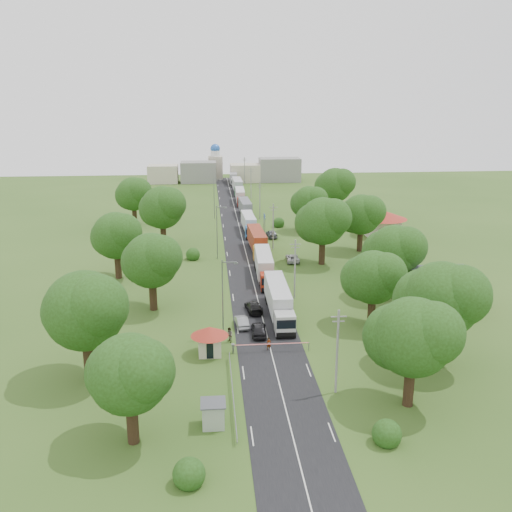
{
  "coord_description": "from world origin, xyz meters",
  "views": [
    {
      "loc": [
        -7.05,
        -86.22,
        29.39
      ],
      "look_at": [
        0.85,
        5.79,
        3.0
      ],
      "focal_mm": 40.0,
      "sensor_mm": 36.0,
      "label": 1
    }
  ],
  "objects": [
    {
      "name": "pole_0",
      "position": [
        5.5,
        -35.0,
        4.68
      ],
      "size": [
        1.6,
        0.24,
        9.0
      ],
      "color": "gray",
      "rests_on": "ground"
    },
    {
      "name": "truck_0",
      "position": [
        2.25,
        -13.82,
        2.25
      ],
      "size": [
        2.73,
        15.29,
        4.24
      ],
      "color": "#B9B9B9",
      "rests_on": "ground"
    },
    {
      "name": "truck_2",
      "position": [
        2.22,
        18.75,
        2.18
      ],
      "size": [
        2.97,
        14.85,
        4.11
      ],
      "color": "orange",
      "rests_on": "ground"
    },
    {
      "name": "truck_6",
      "position": [
        2.16,
        86.81,
        2.19
      ],
      "size": [
        2.73,
        14.9,
        4.13
      ],
      "color": "#246231",
      "rests_on": "ground"
    },
    {
      "name": "pole_2",
      "position": [
        5.5,
        21.0,
        4.68
      ],
      "size": [
        1.6,
        0.24,
        9.0
      ],
      "color": "gray",
      "rests_on": "ground"
    },
    {
      "name": "pole_1",
      "position": [
        5.5,
        -7.0,
        4.68
      ],
      "size": [
        1.6,
        0.24,
        9.0
      ],
      "color": "gray",
      "rests_on": "ground"
    },
    {
      "name": "guard_booth",
      "position": [
        -7.2,
        -25.0,
        2.16
      ],
      "size": [
        4.4,
        4.4,
        3.45
      ],
      "color": "beige",
      "rests_on": "ground"
    },
    {
      "name": "tree_1",
      "position": [
        17.99,
        -29.83,
        7.85
      ],
      "size": [
        9.6,
        9.6,
        12.05
      ],
      "color": "#382616",
      "rests_on": "ground"
    },
    {
      "name": "ground",
      "position": [
        0.0,
        0.0,
        0.0
      ],
      "size": [
        260.0,
        260.0,
        0.0
      ],
      "primitive_type": "plane",
      "color": "#33551C",
      "rests_on": "ground"
    },
    {
      "name": "truck_1",
      "position": [
        1.96,
        2.76,
        2.16
      ],
      "size": [
        2.93,
        14.7,
        4.07
      ],
      "color": "#A52712",
      "rests_on": "ground"
    },
    {
      "name": "kiosk",
      "position": [
        -7.0,
        -40.0,
        1.23
      ],
      "size": [
        2.3,
        2.3,
        2.41
      ],
      "color": "#99A593",
      "rests_on": "ground"
    },
    {
      "name": "boom_barrier",
      "position": [
        -1.36,
        -25.0,
        0.89
      ],
      "size": [
        9.22,
        0.35,
        1.18
      ],
      "color": "slate",
      "rests_on": "ground"
    },
    {
      "name": "tree_8",
      "position": [
        -14.01,
        -41.86,
        6.6
      ],
      "size": [
        8.0,
        8.0,
        10.1
      ],
      "color": "#382616",
      "rests_on": "ground"
    },
    {
      "name": "tree_7",
      "position": [
        23.99,
        50.17,
        7.85
      ],
      "size": [
        9.6,
        9.6,
        12.05
      ],
      "color": "#382616",
      "rests_on": "ground"
    },
    {
      "name": "pole_4",
      "position": [
        5.5,
        77.0,
        4.68
      ],
      "size": [
        1.6,
        0.24,
        9.0
      ],
      "color": "gray",
      "rests_on": "ground"
    },
    {
      "name": "lamp_0",
      "position": [
        -5.35,
        -20.0,
        5.55
      ],
      "size": [
        2.03,
        0.22,
        10.0
      ],
      "color": "slate",
      "rests_on": "ground"
    },
    {
      "name": "car_verge_near",
      "position": [
        8.0,
        11.92,
        0.67
      ],
      "size": [
        2.44,
        4.95,
        1.35
      ],
      "primitive_type": "imported",
      "rotation": [
        0.0,
        0.0,
        3.1
      ],
      "color": "silver",
      "rests_on": "ground"
    },
    {
      "name": "house_cream",
      "position": [
        30.0,
        30.0,
        3.64
      ],
      "size": [
        10.08,
        10.08,
        5.8
      ],
      "color": "beige",
      "rests_on": "ground"
    },
    {
      "name": "info_sign",
      "position": [
        5.2,
        35.0,
        3.0
      ],
      "size": [
        0.12,
        3.1,
        4.1
      ],
      "color": "slate",
      "rests_on": "ground"
    },
    {
      "name": "guard_rail",
      "position": [
        -5.0,
        -35.0,
        0.0
      ],
      "size": [
        0.1,
        17.0,
        1.7
      ],
      "primitive_type": null,
      "color": "slate",
      "rests_on": "ground"
    },
    {
      "name": "truck_4",
      "position": [
        2.22,
        52.27,
        2.04
      ],
      "size": [
        2.81,
        13.93,
        3.85
      ],
      "color": "silver",
      "rests_on": "ground"
    },
    {
      "name": "car_lane_mid",
      "position": [
        -3.0,
        -17.14,
        0.68
      ],
      "size": [
        1.84,
        4.27,
        1.37
      ],
      "primitive_type": "imported",
      "rotation": [
        0.0,
        0.0,
        3.24
      ],
      "color": "gray",
      "rests_on": "ground"
    },
    {
      "name": "distant_town",
      "position": [
        0.68,
        110.0,
        3.49
      ],
      "size": [
        52.0,
        8.0,
        8.0
      ],
      "color": "gray",
      "rests_on": "ground"
    },
    {
      "name": "car_lane_rear",
      "position": [
        -1.0,
        -12.0,
        0.7
      ],
      "size": [
        2.54,
        5.05,
        1.41
      ],
      "primitive_type": "imported",
      "rotation": [
        0.0,
        0.0,
        3.26
      ],
      "color": "black",
      "rests_on": "ground"
    },
    {
      "name": "pole_3",
      "position": [
        5.5,
        49.0,
        4.68
      ],
      "size": [
        1.6,
        0.24,
        9.0
      ],
      "color": "gray",
      "rests_on": "ground"
    },
    {
      "name": "tree_2",
      "position": [
        13.99,
        -17.86,
        6.6
      ],
      "size": [
        8.0,
        8.0,
        10.1
      ],
      "color": "#382616",
      "rests_on": "ground"
    },
    {
      "name": "truck_5",
      "position": [
        1.95,
        69.83,
        2.01
      ],
      "size": [
        2.58,
        13.71,
        3.8
      ],
      "color": "maroon",
      "rests_on": "ground"
    },
    {
      "name": "tree_12",
      "position": [
        -16.01,
        25.17,
        7.85
      ],
      "size": [
        9.6,
        9.6,
        12.05
      ],
      "color": "#382616",
      "rests_on": "ground"
    },
    {
      "name": "car_verge_far",
      "position": [
        6.26,
        30.18,
        0.81
      ],
      "size": [
        2.32,
        4.88,
        1.61
      ],
      "primitive_type": "imported",
      "rotation": [
        0.0,
        0.0,
        3.23
      ],
      "color": "#56585D",
      "rests_on": "ground"
    },
    {
      "name": "tree_5",
      "position": [
        21.99,
        18.16,
        7.22
      ],
      "size": [
        8.8,
        8.8,
        11.07
      ],
      "color": "#382616",
      "rests_on": "ground"
    },
    {
      "name": "tree_9",
      "position": [
        -20.01,
        -29.83,
        7.85
      ],
      "size": [
        9.6,
        9.6,
        12.05
      ],
      "color": "#382616",
      "rests_on": "ground"
    },
    {
      "name": "tree_11",
      "position": [
        -22.01,
        5.16,
        7.22
      ],
      "size": [
        8.8,
        8.8,
        11.07
      ],
      "color": "#382616",
      "rests_on": "ground"
    },
    {
      "name": "tree_3",
      "position": [
        19.99,
        -7.84,
        7.22
      ],
      "size": [
        8.8,
        8.8,
        11.07
      ],
      "color": "#382616",
      "rests_on": "ground"
    },
    {
      "name": "house_brick",
      "position": [
        26.0,
        -12.0,
        2.65
      ],
      "size": [
        8.6,
        6.6,
        5.2
      ],
      "color": "maroon",
      "rests_on": "ground"
    },
    {
      "name": "lamp_2",
      "position": [
        -5.35,
        50.0,
        5.55
      ],
      "size": [
        2.03,
        0.22,
        10.0
      ],
      "color": "slate",
      "rests_on": "ground"
    },
    {
      "name": "church",
      "position": [
        -4.0,
        118.0,
        5.39
      ],
      "size": [
        5.0,
        5.0,
        12.3
      ],
      "color": "beige",
      "rests_on": "ground"
    },
    {
      "name": "pedestrian_booth",
      "position": [
        -4.8,
        -22.0,
        0.96
      ],
      "size": [
        1.05,
        1.15,
        1.92
      ],
      "primitive_type": "imported",
      "rotation": [
        0.0,
        0.0,
        -1.15
      ],
      "color": "gray",
      "rests_on": "ground"
    },
    {
      "name": "pole_5",
      "position": [
        5.5,
        105.0,
        4.68
      ],
      "size": [
        1.6,
        0.24,
        9.0
      ],
      "color": "gray",
      "rests_on": "ground"
    },
    {
      "name": "tree_13",
      "position": [
        -24.01,
        45.16,
        7.22
      ],
      "size": [
        8.8,
        8.8,
        11.07
      ],
      "color": "#382616",
      "rests_on": "ground"
    },
    {
      "name": "tree_6",
      "position": [
        14.99,
        35.14,
        6.6
      ],
      "size": [
        8.0,
        8.0,
        10.1
      ],
      "color": "#382616",
      "rests_on": "ground"
    },
    {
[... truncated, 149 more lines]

